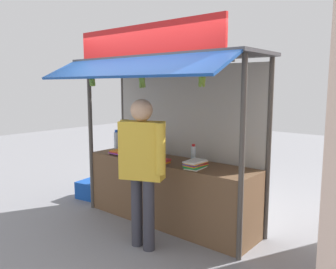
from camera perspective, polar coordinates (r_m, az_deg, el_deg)
The scene contains 14 objects.
ground_plane at distance 4.87m, azimuth 0.00°, elevation -14.28°, with size 20.00×20.00×0.00m, color gray.
stall_counter at distance 4.72m, azimuth 0.00°, elevation -9.43°, with size 2.49×0.61×0.86m, color brown.
stall_structure at distance 4.55m, azimuth 0.41°, elevation 4.12°, with size 2.69×1.40×2.57m.
water_bottle_mid_left at distance 4.52m, azimuth 4.24°, elevation -3.17°, with size 0.07×0.07×0.23m.
water_bottle_mid_right at distance 5.38m, azimuth -8.52°, elevation -1.00°, with size 0.09×0.09×0.32m.
water_bottle_back_right at distance 4.85m, azimuth -1.54°, elevation -2.01°, with size 0.08×0.08×0.30m.
magazine_stack_far_left at distance 5.05m, azimuth -7.64°, elevation -2.89°, with size 0.26×0.32×0.07m.
magazine_stack_rear_center at distance 4.43m, azimuth -1.87°, elevation -4.48°, with size 0.28×0.32×0.05m.
magazine_stack_left at distance 4.19m, azimuth 4.57°, elevation -4.97°, with size 0.23×0.31×0.09m.
banana_bunch_inner_right at distance 4.97m, azimuth -12.48°, elevation 8.68°, with size 0.10×0.10×0.25m.
banana_bunch_leftmost at distance 4.25m, azimuth -4.33°, elevation 8.84°, with size 0.09×0.09×0.26m.
banana_bunch_inner_left at distance 3.69m, azimuth 5.66°, elevation 9.01°, with size 0.11×0.11×0.25m.
vendor_person at distance 3.85m, azimuth -4.32°, elevation -4.27°, with size 0.65×0.38×1.71m.
plastic_crate at distance 5.93m, azimuth -12.49°, elevation -8.87°, with size 0.40×0.40×0.28m, color #194CB2.
Camera 1 is at (2.88, -3.46, 1.86)m, focal length 36.66 mm.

